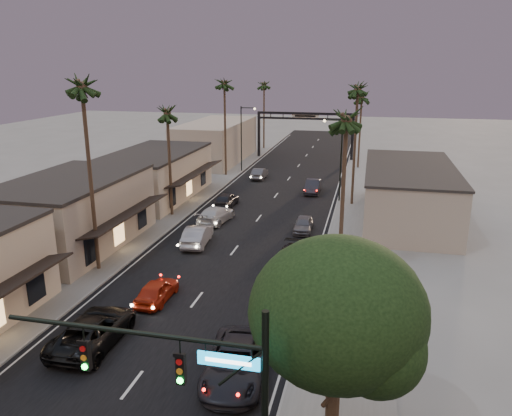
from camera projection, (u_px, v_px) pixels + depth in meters
The scene contains 30 objects.
ground at pixel (265, 210), 51.39m from camera, with size 200.00×200.00×0.00m, color slate.
road at pixel (274, 198), 56.07m from camera, with size 14.00×120.00×0.02m, color black.
sidewalk_left at pixel (213, 180), 64.66m from camera, with size 5.00×92.00×0.12m, color slate.
sidewalk_right at pixel (362, 187), 60.56m from camera, with size 5.00×92.00×0.12m, color slate.
storefront_mid at pixel (72, 214), 40.32m from camera, with size 8.00×14.00×5.50m, color gray.
storefront_far at pixel (155, 176), 55.37m from camera, with size 8.00×16.00×5.00m, color #C8B499.
storefront_dist at pixel (216, 142), 76.77m from camera, with size 8.00×20.00×6.00m, color gray.
building_right at pixel (408, 194), 47.67m from camera, with size 8.00×18.00×5.00m, color gray.
traffic_signal at pixel (203, 386), 15.04m from camera, with size 8.51×0.22×7.80m.
corner_tree at pixel (339, 318), 17.21m from camera, with size 6.20×6.20×8.80m.
arch at pixel (305, 124), 77.94m from camera, with size 15.20×0.40×7.27m.
streetlight_right at pixel (339, 153), 53.10m from camera, with size 2.13×0.30×9.00m.
streetlight_left at pixel (243, 133), 68.26m from camera, with size 2.13×0.30×9.00m.
palm_lb at pixel (81, 81), 32.68m from camera, with size 3.20×3.20×15.20m.
palm_lc at pixel (167, 108), 46.60m from camera, with size 3.20×3.20×12.20m.
palm_ld at pixel (224, 81), 63.85m from camera, with size 3.20×3.20×14.20m.
palm_ra at pixel (347, 113), 31.38m from camera, with size 3.20×3.20×13.20m.
palm_rb at pixel (358, 85), 49.84m from camera, with size 3.20×3.20×14.20m.
palm_rc at pixel (362, 94), 69.11m from camera, with size 3.20×3.20×12.20m.
palm_far at pixel (264, 83), 85.59m from camera, with size 3.20×3.20×13.20m.
oncoming_red at pixel (157, 290), 31.42m from camera, with size 1.66×4.12×1.40m, color #9D1E0B.
oncoming_pickup at pixel (94, 330), 26.49m from camera, with size 2.77×6.00×1.67m, color black.
oncoming_silver at pixel (197, 235), 41.27m from camera, with size 1.70×4.89×1.61m, color gray.
oncoming_white at pixel (216, 215), 47.08m from camera, with size 2.17×5.33×1.55m, color #B4B4B4.
oncoming_dgrey at pixel (226, 200), 52.35m from camera, with size 1.78×4.44×1.51m, color black.
oncoming_grey_far at pixel (259, 173), 65.22m from camera, with size 1.48×4.25×1.40m, color #434347.
curbside_near at pixel (236, 362), 23.65m from camera, with size 2.75×5.96×1.66m, color black.
curbside_black at pixel (289, 262), 35.59m from camera, with size 2.36×5.80×1.68m, color black.
curbside_grey at pixel (303, 224), 44.52m from camera, with size 1.57×3.91×1.33m, color #4F4E54.
curbside_far at pixel (313, 186), 57.99m from camera, with size 1.62×4.65×1.53m, color black.
Camera 1 is at (10.16, -8.28, 14.40)m, focal length 35.00 mm.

